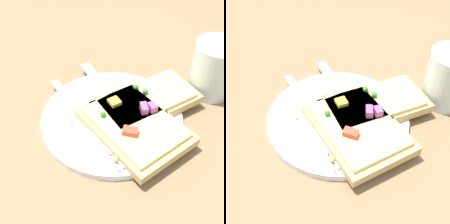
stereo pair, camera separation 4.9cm
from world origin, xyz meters
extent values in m
plane|color=#7F6647|center=(0.00, 0.00, 0.00)|extent=(4.00, 4.00, 0.00)
cylinder|color=white|center=(0.00, 0.00, 0.01)|extent=(0.23, 0.23, 0.01)
cube|color=silver|center=(0.07, 0.00, 0.01)|extent=(0.12, 0.09, 0.01)
cube|color=silver|center=(-0.01, 0.05, 0.01)|extent=(0.06, 0.05, 0.01)
cube|color=silver|center=(-0.04, 0.09, 0.01)|extent=(0.03, 0.02, 0.00)
cube|color=silver|center=(-0.04, 0.08, 0.01)|extent=(0.03, 0.02, 0.00)
cube|color=silver|center=(-0.04, 0.07, 0.01)|extent=(0.03, 0.02, 0.00)
cube|color=silver|center=(-0.05, 0.07, 0.01)|extent=(0.03, 0.02, 0.00)
cube|color=silver|center=(0.07, -0.08, 0.01)|extent=(0.07, 0.06, 0.01)
cube|color=silver|center=(-0.01, -0.02, 0.01)|extent=(0.11, 0.09, 0.00)
cube|color=tan|center=(-0.04, 0.01, 0.02)|extent=(0.20, 0.18, 0.01)
cube|color=#E5CC7A|center=(-0.04, 0.01, 0.03)|extent=(0.17, 0.16, 0.01)
sphere|color=#388433|center=(0.01, 0.02, 0.04)|extent=(0.01, 0.01, 0.01)
cube|color=#D14733|center=(-0.04, 0.04, 0.04)|extent=(0.02, 0.02, 0.01)
cube|color=yellow|center=(0.00, -0.01, 0.04)|extent=(0.02, 0.02, 0.01)
cube|color=#934C8E|center=(-0.06, -0.02, 0.04)|extent=(0.02, 0.02, 0.01)
cube|color=tan|center=(-0.04, -0.04, 0.02)|extent=(0.17, 0.19, 0.01)
cube|color=#E5CC7A|center=(-0.04, -0.04, 0.03)|extent=(0.15, 0.17, 0.01)
cube|color=#934C8E|center=(-0.05, -0.01, 0.04)|extent=(0.02, 0.02, 0.01)
sphere|color=#388433|center=(-0.04, -0.05, 0.04)|extent=(0.01, 0.01, 0.01)
sphere|color=#388433|center=(-0.02, -0.06, 0.04)|extent=(0.01, 0.01, 0.01)
sphere|color=tan|center=(-0.04, 0.08, 0.02)|extent=(0.01, 0.01, 0.01)
sphere|color=tan|center=(0.04, -0.03, 0.02)|extent=(0.01, 0.01, 0.01)
sphere|color=tan|center=(-0.02, -0.03, 0.02)|extent=(0.01, 0.01, 0.01)
sphere|color=tan|center=(0.05, 0.04, 0.01)|extent=(0.01, 0.01, 0.01)
cylinder|color=silver|center=(-0.13, -0.14, 0.05)|extent=(0.08, 0.08, 0.10)
camera|label=1|loc=(-0.13, 0.32, 0.37)|focal=50.00mm
camera|label=2|loc=(-0.17, 0.30, 0.37)|focal=50.00mm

